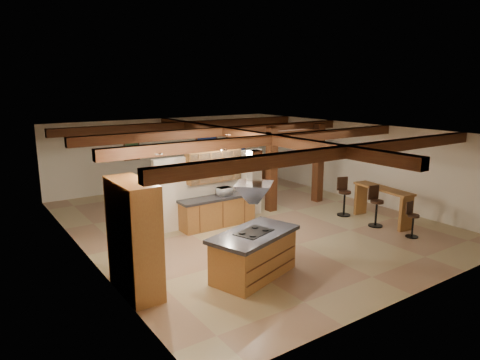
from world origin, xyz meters
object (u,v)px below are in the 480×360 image
at_px(sofa, 234,173).
at_px(dining_table, 186,193).
at_px(kitchen_island, 254,254).
at_px(bar_counter, 382,199).

bearing_deg(sofa, dining_table, 12.96).
height_order(dining_table, sofa, sofa).
xyz_separation_m(kitchen_island, bar_counter, (5.69, 0.90, 0.22)).
bearing_deg(bar_counter, dining_table, 124.57).
xyz_separation_m(sofa, bar_counter, (0.41, -7.81, 0.42)).
bearing_deg(kitchen_island, bar_counter, 8.98).
distance_m(kitchen_island, bar_counter, 5.77).
distance_m(dining_table, bar_counter, 6.99).
xyz_separation_m(dining_table, bar_counter, (3.96, -5.75, 0.44)).
height_order(kitchen_island, bar_counter, bar_counter).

